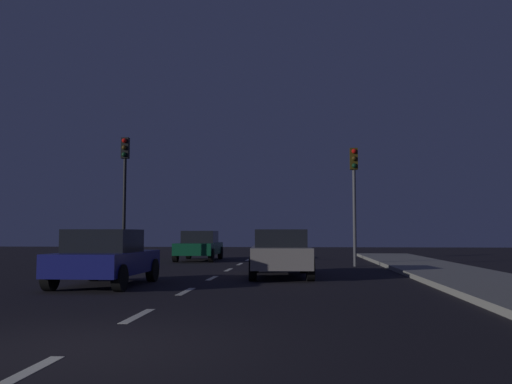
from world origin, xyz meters
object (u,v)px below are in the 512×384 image
object	(u,v)px
car_stopped_ahead	(280,253)
car_adjacent_lane	(105,257)
traffic_signal_left	(125,176)
car_oncoming_far	(200,245)
traffic_signal_right	(354,183)

from	to	relation	value
car_stopped_ahead	car_adjacent_lane	world-z (taller)	car_stopped_ahead
traffic_signal_left	car_oncoming_far	distance (m)	5.85
traffic_signal_right	car_stopped_ahead	distance (m)	6.76
traffic_signal_left	car_stopped_ahead	distance (m)	9.33
traffic_signal_left	car_oncoming_far	size ratio (longest dim) A/B	1.23
traffic_signal_right	car_adjacent_lane	xyz separation A→B (m)	(-7.27, -8.92, -2.69)
traffic_signal_right	car_oncoming_far	distance (m)	8.88
traffic_signal_right	car_adjacent_lane	size ratio (longest dim) A/B	1.27
car_stopped_ahead	car_adjacent_lane	distance (m)	5.58
traffic_signal_left	traffic_signal_right	distance (m)	9.74
traffic_signal_left	car_oncoming_far	world-z (taller)	traffic_signal_left
car_stopped_ahead	car_oncoming_far	distance (m)	10.79
traffic_signal_right	car_oncoming_far	world-z (taller)	traffic_signal_right
car_adjacent_lane	traffic_signal_left	bearing A→B (deg)	105.44
traffic_signal_right	car_stopped_ahead	xyz separation A→B (m)	(-2.86, -5.51, -2.68)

